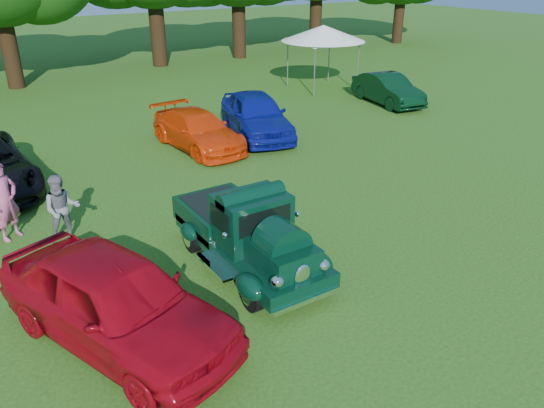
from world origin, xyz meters
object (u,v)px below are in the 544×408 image
spectator_pink (5,201)px  canopy_tent (323,34)px  red_convertible (116,300)px  back_car_green (388,89)px  hero_pickup (247,234)px  back_car_blue (256,115)px  back_car_orange (198,130)px  spectator_grey (62,209)px

spectator_pink → canopy_tent: canopy_tent is taller
red_convertible → back_car_green: (16.17, 9.97, -0.15)m
hero_pickup → canopy_tent: size_ratio=0.99×
red_convertible → spectator_pink: size_ratio=2.51×
hero_pickup → back_car_blue: size_ratio=0.93×
back_car_orange → spectator_grey: 7.39m
back_car_green → spectator_pink: 17.81m
back_car_blue → back_car_green: 7.84m
hero_pickup → canopy_tent: canopy_tent is taller
hero_pickup → canopy_tent: 18.17m
back_car_green → canopy_tent: bearing=107.8°
back_car_green → hero_pickup: bearing=-135.8°
red_convertible → back_car_blue: size_ratio=1.01×
back_car_blue → spectator_pink: spectator_pink is taller
red_convertible → back_car_orange: red_convertible is taller
spectator_pink → red_convertible: bearing=-112.7°
back_car_blue → canopy_tent: 9.05m
spectator_pink → back_car_orange: bearing=-5.0°
back_car_blue → canopy_tent: size_ratio=1.07×
back_car_green → canopy_tent: (-0.63, 4.27, 2.10)m
red_convertible → spectator_grey: spectator_grey is taller
red_convertible → spectator_pink: (-1.00, 5.23, 0.14)m
back_car_green → red_convertible: bearing=-138.9°
canopy_tent → red_convertible: bearing=-137.5°
red_convertible → canopy_tent: canopy_tent is taller
back_car_orange → back_car_green: back_car_green is taller
hero_pickup → back_car_green: size_ratio=1.08×
red_convertible → back_car_orange: bearing=36.1°
back_car_orange → spectator_pink: spectator_pink is taller
hero_pickup → red_convertible: 3.41m
hero_pickup → red_convertible: size_ratio=0.92×
back_car_blue → spectator_grey: size_ratio=2.86×
hero_pickup → canopy_tent: bearing=47.1°
back_car_orange → back_car_green: 10.37m
back_car_orange → canopy_tent: size_ratio=0.99×
back_car_green → back_car_blue: bearing=-164.0°
back_car_green → spectator_pink: size_ratio=2.13×
back_car_orange → red_convertible: bearing=-127.6°
spectator_grey → spectator_pink: bearing=151.5°
spectator_pink → spectator_grey: spectator_pink is taller
back_car_orange → back_car_blue: (2.53, 0.12, 0.18)m
back_car_green → canopy_tent: size_ratio=0.92×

